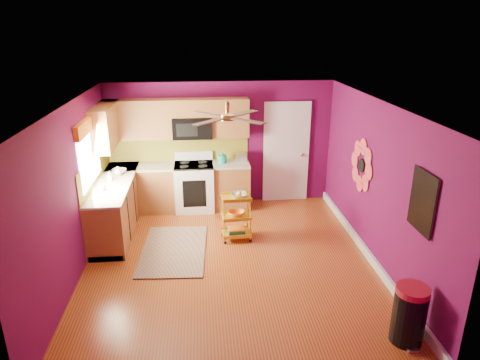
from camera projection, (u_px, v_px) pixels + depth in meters
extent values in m
plane|color=brown|center=(230.00, 263.00, 6.75)|extent=(5.00, 5.00, 0.00)
cube|color=#5B0A42|center=(220.00, 144.00, 8.65)|extent=(4.50, 0.04, 2.50)
cube|color=#5B0A42|center=(248.00, 286.00, 3.98)|extent=(4.50, 0.04, 2.50)
cube|color=#5B0A42|center=(73.00, 194.00, 6.12)|extent=(0.04, 5.00, 2.50)
cube|color=#5B0A42|center=(376.00, 184.00, 6.52)|extent=(0.04, 5.00, 2.50)
cube|color=silver|center=(228.00, 105.00, 5.89)|extent=(4.50, 5.00, 0.04)
cube|color=white|center=(366.00, 252.00, 6.92)|extent=(0.05, 4.90, 0.14)
cube|color=brown|center=(116.00, 207.00, 7.68)|extent=(0.60, 2.30, 0.90)
cube|color=brown|center=(180.00, 188.00, 8.57)|extent=(2.80, 0.60, 0.90)
cube|color=beige|center=(114.00, 182.00, 7.52)|extent=(0.63, 2.30, 0.04)
cube|color=beige|center=(178.00, 165.00, 8.41)|extent=(2.80, 0.63, 0.04)
cube|color=black|center=(118.00, 227.00, 7.82)|extent=(0.54, 2.30, 0.10)
cube|color=black|center=(181.00, 206.00, 8.71)|extent=(2.80, 0.54, 0.10)
cube|color=white|center=(195.00, 187.00, 8.57)|extent=(0.76, 0.66, 0.92)
cube|color=black|center=(194.00, 165.00, 8.41)|extent=(0.76, 0.62, 0.03)
cube|color=white|center=(194.00, 156.00, 8.63)|extent=(0.76, 0.06, 0.18)
cube|color=black|center=(195.00, 194.00, 8.27)|extent=(0.45, 0.02, 0.55)
cube|color=brown|center=(137.00, 119.00, 8.16)|extent=(1.32, 0.33, 0.75)
cube|color=brown|center=(230.00, 118.00, 8.32)|extent=(0.72, 0.33, 0.75)
cube|color=brown|center=(192.00, 108.00, 8.18)|extent=(0.76, 0.33, 0.34)
cube|color=brown|center=(106.00, 126.00, 7.66)|extent=(0.33, 1.30, 0.75)
cube|color=black|center=(192.00, 128.00, 8.28)|extent=(0.76, 0.38, 0.40)
cube|color=olive|center=(178.00, 148.00, 8.59)|extent=(2.80, 0.01, 0.51)
cube|color=olive|center=(95.00, 168.00, 7.40)|extent=(0.01, 2.30, 0.51)
cube|color=white|center=(89.00, 153.00, 7.00)|extent=(0.03, 1.20, 1.00)
cube|color=orange|center=(87.00, 125.00, 6.84)|extent=(0.08, 1.35, 0.22)
cube|color=white|center=(286.00, 153.00, 8.83)|extent=(0.85, 0.04, 2.05)
cube|color=white|center=(286.00, 154.00, 8.81)|extent=(0.95, 0.02, 2.15)
sphere|color=#BF8C3F|center=(302.00, 155.00, 8.81)|extent=(0.07, 0.07, 0.07)
cylinder|color=black|center=(361.00, 165.00, 7.04)|extent=(0.01, 0.24, 0.24)
cube|color=teal|center=(423.00, 202.00, 5.10)|extent=(0.03, 0.52, 0.72)
cube|color=black|center=(422.00, 202.00, 5.10)|extent=(0.01, 0.56, 0.76)
cylinder|color=#BF8C3F|center=(227.00, 108.00, 6.10)|extent=(0.06, 0.06, 0.16)
cylinder|color=#BF8C3F|center=(228.00, 117.00, 6.15)|extent=(0.20, 0.20, 0.08)
cube|color=#4C2D19|center=(244.00, 113.00, 6.42)|extent=(0.47, 0.47, 0.01)
cube|color=#4C2D19|center=(208.00, 114.00, 6.38)|extent=(0.47, 0.47, 0.01)
cube|color=#4C2D19|center=(209.00, 122.00, 5.87)|extent=(0.47, 0.47, 0.01)
cube|color=#4C2D19|center=(248.00, 121.00, 5.92)|extent=(0.47, 0.47, 0.01)
cube|color=#321A10|center=(174.00, 250.00, 7.10)|extent=(1.13, 1.74, 0.02)
cylinder|color=gold|center=(225.00, 222.00, 7.18)|extent=(0.02, 0.02, 0.76)
cylinder|color=gold|center=(250.00, 220.00, 7.24)|extent=(0.02, 0.02, 0.76)
cylinder|color=gold|center=(223.00, 214.00, 7.46)|extent=(0.02, 0.02, 0.76)
cylinder|color=gold|center=(247.00, 213.00, 7.52)|extent=(0.02, 0.02, 0.76)
sphere|color=black|center=(225.00, 242.00, 7.31)|extent=(0.05, 0.05, 0.05)
sphere|color=black|center=(250.00, 241.00, 7.37)|extent=(0.05, 0.05, 0.05)
sphere|color=black|center=(223.00, 234.00, 7.59)|extent=(0.05, 0.05, 0.05)
sphere|color=black|center=(247.00, 233.00, 7.65)|extent=(0.05, 0.05, 0.05)
cube|color=gold|center=(236.00, 198.00, 7.22)|extent=(0.51, 0.39, 0.03)
cube|color=gold|center=(236.00, 217.00, 7.34)|extent=(0.51, 0.39, 0.03)
cube|color=gold|center=(236.00, 233.00, 7.45)|extent=(0.51, 0.39, 0.03)
imported|color=beige|center=(239.00, 195.00, 7.21)|extent=(0.29, 0.29, 0.07)
sphere|color=yellow|center=(239.00, 194.00, 7.21)|extent=(0.09, 0.09, 0.09)
imported|color=orange|center=(236.00, 214.00, 7.32)|extent=(0.30, 0.30, 0.09)
cube|color=navy|center=(236.00, 232.00, 7.44)|extent=(0.30, 0.23, 0.04)
cube|color=#267233|center=(236.00, 230.00, 7.43)|extent=(0.30, 0.23, 0.03)
cube|color=orange|center=(236.00, 228.00, 7.42)|extent=(0.30, 0.23, 0.03)
cylinder|color=black|center=(409.00, 317.00, 4.99)|extent=(0.39, 0.39, 0.66)
cylinder|color=#A9182C|center=(413.00, 291.00, 4.86)|extent=(0.38, 0.38, 0.08)
cube|color=beige|center=(413.00, 350.00, 4.92)|extent=(0.13, 0.07, 0.03)
cylinder|color=teal|center=(222.00, 159.00, 8.48)|extent=(0.18, 0.18, 0.16)
sphere|color=teal|center=(222.00, 154.00, 8.45)|extent=(0.06, 0.06, 0.06)
cube|color=beige|center=(241.00, 157.00, 8.55)|extent=(0.22, 0.15, 0.18)
imported|color=#EA3F72|center=(110.00, 176.00, 7.51)|extent=(0.08, 0.08, 0.17)
imported|color=white|center=(118.00, 171.00, 7.77)|extent=(0.14, 0.14, 0.18)
imported|color=white|center=(119.00, 171.00, 7.92)|extent=(0.26, 0.26, 0.06)
imported|color=white|center=(102.00, 187.00, 7.10)|extent=(0.12, 0.12, 0.09)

